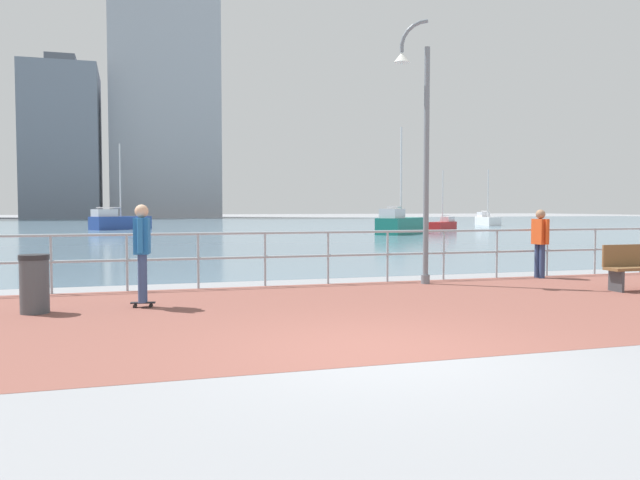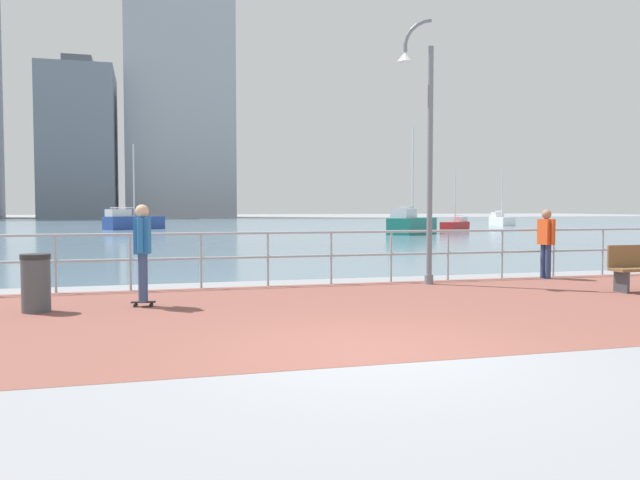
# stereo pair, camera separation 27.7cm
# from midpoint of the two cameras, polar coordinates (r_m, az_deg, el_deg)

# --- Properties ---
(ground) EXTENTS (220.00, 220.00, 0.00)m
(ground) POSITION_cam_midpoint_polar(r_m,az_deg,el_deg) (46.97, -13.58, 0.81)
(ground) COLOR gray
(brick_paving) EXTENTS (28.00, 7.01, 0.01)m
(brick_paving) POSITION_cam_midpoint_polar(r_m,az_deg,el_deg) (10.22, -1.64, -6.46)
(brick_paving) COLOR brown
(brick_paving) RESTS_ON ground
(harbor_water) EXTENTS (180.00, 88.00, 0.00)m
(harbor_water) POSITION_cam_midpoint_polar(r_m,az_deg,el_deg) (58.32, -14.21, 1.20)
(harbor_water) COLOR slate
(harbor_water) RESTS_ON ground
(waterfront_railing) EXTENTS (25.25, 0.06, 1.16)m
(waterfront_railing) POSITION_cam_midpoint_polar(r_m,az_deg,el_deg) (13.52, -5.53, -0.78)
(waterfront_railing) COLOR #9EADB7
(waterfront_railing) RESTS_ON ground
(lamppost) EXTENTS (0.77, 0.49, 5.71)m
(lamppost) POSITION_cam_midpoint_polar(r_m,az_deg,el_deg) (14.09, 8.32, 8.96)
(lamppost) COLOR slate
(lamppost) RESTS_ON ground
(skateboarder) EXTENTS (0.41, 0.56, 1.72)m
(skateboarder) POSITION_cam_midpoint_polar(r_m,az_deg,el_deg) (11.01, -16.34, -0.50)
(skateboarder) COLOR black
(skateboarder) RESTS_ON ground
(bystander) EXTENTS (0.28, 0.56, 1.62)m
(bystander) POSITION_cam_midpoint_polar(r_m,az_deg,el_deg) (15.83, 18.63, 0.18)
(bystander) COLOR navy
(bystander) RESTS_ON ground
(trash_bin) EXTENTS (0.46, 0.46, 0.93)m
(trash_bin) POSITION_cam_midpoint_polar(r_m,az_deg,el_deg) (11.05, -24.86, -3.58)
(trash_bin) COLOR #474C51
(trash_bin) RESTS_ON ground
(park_bench) EXTENTS (1.60, 0.45, 0.92)m
(park_bench) POSITION_cam_midpoint_polar(r_m,az_deg,el_deg) (14.32, 26.26, -2.15)
(park_bench) COLOR brown
(park_bench) RESTS_ON ground
(sailboat_red) EXTENTS (1.81, 3.85, 5.20)m
(sailboat_red) POSITION_cam_midpoint_polar(r_m,az_deg,el_deg) (61.37, 14.61, 1.74)
(sailboat_red) COLOR white
(sailboat_red) RESTS_ON ground
(sailboat_blue) EXTENTS (4.61, 3.82, 6.50)m
(sailboat_blue) POSITION_cam_midpoint_polar(r_m,az_deg,el_deg) (50.61, -17.72, 1.60)
(sailboat_blue) COLOR #284799
(sailboat_blue) RESTS_ON ground
(sailboat_teal) EXTENTS (2.95, 2.66, 4.28)m
(sailboat_teal) POSITION_cam_midpoint_polar(r_m,az_deg,el_deg) (46.05, 10.79, 1.31)
(sailboat_teal) COLOR #B21E1E
(sailboat_teal) RESTS_ON ground
(sailboat_white) EXTENTS (4.43, 4.39, 6.69)m
(sailboat_white) POSITION_cam_midpoint_polar(r_m,az_deg,el_deg) (40.13, 6.96, 1.44)
(sailboat_white) COLOR #197266
(sailboat_white) RESTS_ON ground
(tower_beige) EXTENTS (17.45, 11.53, 43.45)m
(tower_beige) POSITION_cam_midpoint_polar(r_m,az_deg,el_deg) (111.47, -13.87, 12.78)
(tower_beige) COLOR #A3A8B2
(tower_beige) RESTS_ON ground
(tower_glass) EXTENTS (10.93, 16.08, 25.01)m
(tower_glass) POSITION_cam_midpoint_polar(r_m,az_deg,el_deg) (108.38, -22.09, 8.01)
(tower_glass) COLOR slate
(tower_glass) RESTS_ON ground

